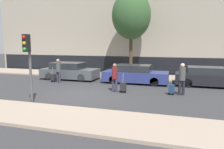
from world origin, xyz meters
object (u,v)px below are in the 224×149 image
object	(u,v)px
parked_car_2	(207,77)
pedestrian_center	(115,76)
pedestrian_left	(58,69)
pedestrian_right	(182,77)
traffic_light	(28,55)
trolley_left	(53,77)
trolley_center	(123,87)
bare_tree_near_crossing	(131,16)
trolley_right	(171,89)
parked_car_0	(70,71)
parked_car_1	(135,74)
parked_bicycle	(119,71)

from	to	relation	value
parked_car_2	pedestrian_center	world-z (taller)	pedestrian_center
pedestrian_left	pedestrian_right	xyz separation A→B (m)	(8.52, -1.34, 0.03)
pedestrian_right	traffic_light	size ratio (longest dim) A/B	0.54
trolley_left	traffic_light	xyz separation A→B (m)	(2.19, -5.45, 1.99)
trolley_center	bare_tree_near_crossing	size ratio (longest dim) A/B	0.17
pedestrian_right	traffic_light	xyz separation A→B (m)	(-6.87, -3.98, 1.33)
pedestrian_left	trolley_right	world-z (taller)	pedestrian_left
pedestrian_center	trolley_right	world-z (taller)	pedestrian_center
pedestrian_left	pedestrian_right	world-z (taller)	pedestrian_right
trolley_center	parked_car_0	bearing A→B (deg)	147.21
trolley_center	traffic_light	bearing A→B (deg)	-135.74
trolley_left	trolley_right	distance (m)	8.67
parked_car_1	pedestrian_right	xyz separation A→B (m)	(3.19, -2.86, 0.39)
parked_car_2	trolley_center	bearing A→B (deg)	-144.15
parked_car_0	pedestrian_center	xyz separation A→B (m)	(4.73, -3.31, 0.32)
parked_car_0	trolley_center	distance (m)	6.27
parked_car_1	trolley_center	bearing A→B (deg)	-90.67
parked_car_2	traffic_light	size ratio (longest dim) A/B	1.28
trolley_right	trolley_left	bearing A→B (deg)	169.34
parked_car_0	pedestrian_left	distance (m)	1.66
pedestrian_center	traffic_light	distance (m)	4.98
trolley_center	parked_bicycle	size ratio (longest dim) A/B	0.65
parked_car_2	bare_tree_near_crossing	xyz separation A→B (m)	(-5.73, 2.38, 4.46)
traffic_light	pedestrian_right	bearing A→B (deg)	30.10
trolley_left	pedestrian_center	world-z (taller)	pedestrian_center
bare_tree_near_crossing	pedestrian_right	bearing A→B (deg)	-53.28
pedestrian_center	parked_bicycle	world-z (taller)	pedestrian_center
parked_car_1	pedestrian_right	size ratio (longest dim) A/B	2.59
parked_car_2	parked_bicycle	distance (m)	7.22
parked_car_1	pedestrian_center	size ratio (longest dim) A/B	2.73
pedestrian_center	parked_car_2	bearing A→B (deg)	-138.56
pedestrian_left	parked_bicycle	bearing A→B (deg)	64.75
pedestrian_center	traffic_light	bearing A→B (deg)	58.62
pedestrian_left	trolley_right	size ratio (longest dim) A/B	1.56
bare_tree_near_crossing	trolley_center	bearing A→B (deg)	-81.74
parked_car_1	bare_tree_near_crossing	xyz separation A→B (m)	(-0.90, 2.61, 4.45)
parked_car_0	bare_tree_near_crossing	distance (m)	6.75
trolley_center	bare_tree_near_crossing	xyz separation A→B (m)	(-0.86, 5.90, 4.71)
parked_car_2	parked_bicycle	world-z (taller)	parked_car_2
pedestrian_center	bare_tree_near_crossing	distance (m)	7.13
pedestrian_right	pedestrian_left	bearing A→B (deg)	157.06
trolley_left	trolley_center	xyz separation A→B (m)	(5.83, -1.90, 0.01)
pedestrian_left	trolley_left	world-z (taller)	pedestrian_left
parked_car_1	pedestrian_left	bearing A→B (deg)	-164.12
trolley_right	pedestrian_right	bearing A→B (deg)	14.06
pedestrian_left	bare_tree_near_crossing	distance (m)	7.32
parked_bicycle	bare_tree_near_crossing	distance (m)	4.71
pedestrian_left	traffic_light	world-z (taller)	traffic_light
traffic_light	pedestrian_center	bearing A→B (deg)	49.56
trolley_center	bare_tree_near_crossing	world-z (taller)	bare_tree_near_crossing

